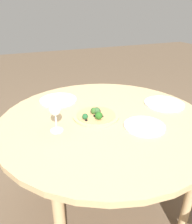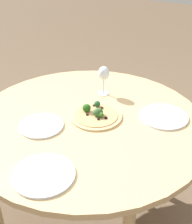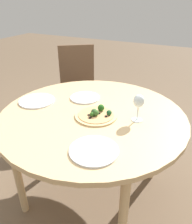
# 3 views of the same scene
# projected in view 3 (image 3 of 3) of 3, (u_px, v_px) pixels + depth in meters

# --- Properties ---
(ground_plane) EXTENTS (12.00, 12.00, 0.00)m
(ground_plane) POSITION_uv_depth(u_px,v_px,m) (93.00, 191.00, 1.76)
(ground_plane) COLOR brown
(dining_table) EXTENTS (1.19, 1.19, 0.72)m
(dining_table) POSITION_uv_depth(u_px,v_px,m) (92.00, 121.00, 1.44)
(dining_table) COLOR tan
(dining_table) RESTS_ON ground_plane
(chair) EXTENTS (0.56, 0.56, 0.93)m
(chair) POSITION_uv_depth(u_px,v_px,m) (78.00, 87.00, 2.38)
(chair) COLOR brown
(chair) RESTS_ON ground_plane
(pizza) EXTENTS (0.26, 0.26, 0.06)m
(pizza) POSITION_uv_depth(u_px,v_px,m) (97.00, 114.00, 1.37)
(pizza) COLOR tan
(pizza) RESTS_ON dining_table
(wine_glass) EXTENTS (0.07, 0.07, 0.17)m
(wine_glass) POSITION_uv_depth(u_px,v_px,m) (139.00, 102.00, 1.27)
(wine_glass) COLOR silver
(wine_glass) RESTS_ON dining_table
(plate_near) EXTENTS (0.22, 0.22, 0.01)m
(plate_near) POSITION_uv_depth(u_px,v_px,m) (85.00, 98.00, 1.61)
(plate_near) COLOR silver
(plate_near) RESTS_ON dining_table
(plate_far) EXTENTS (0.25, 0.25, 0.01)m
(plate_far) POSITION_uv_depth(u_px,v_px,m) (94.00, 150.00, 1.07)
(plate_far) COLOR silver
(plate_far) RESTS_ON dining_table
(plate_side) EXTENTS (0.25, 0.25, 0.01)m
(plate_side) POSITION_uv_depth(u_px,v_px,m) (37.00, 101.00, 1.56)
(plate_side) COLOR silver
(plate_side) RESTS_ON dining_table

